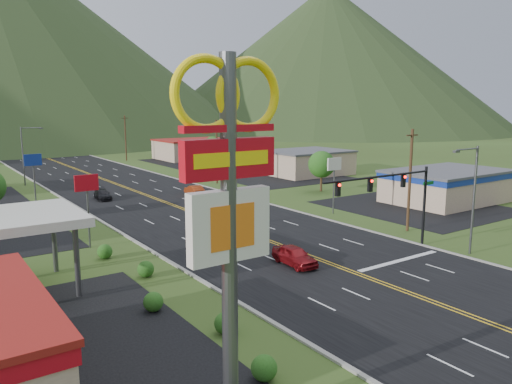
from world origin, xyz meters
TOP-DOWN VIEW (x-y plane):
  - pylon_sign at (-17.00, 2.00)m, footprint 4.32×0.60m
  - traffic_signal at (6.48, 14.00)m, footprint 13.10×0.43m
  - streetlight_east at (11.18, 10.00)m, footprint 3.28×0.25m
  - streetlight_west at (-11.68, 70.00)m, footprint 3.28×0.25m
  - building_east_near at (30.00, 25.00)m, footprint 15.40×10.40m
  - building_east_mid at (32.00, 55.00)m, footprint 14.40×11.40m
  - building_east_far at (28.00, 90.00)m, footprint 16.40×12.40m
  - pole_sign_west_a at (-14.00, 30.00)m, footprint 2.00×0.18m
  - pole_sign_west_b at (-14.00, 52.00)m, footprint 2.00×0.18m
  - pole_sign_east_a at (13.00, 28.00)m, footprint 2.00×0.18m
  - pole_sign_east_b at (13.00, 60.00)m, footprint 2.00×0.18m
  - tree_east_a at (22.00, 40.00)m, footprint 3.84×3.84m
  - tree_east_b at (26.00, 78.00)m, footprint 3.84×3.84m
  - utility_pole_a at (13.50, 18.00)m, footprint 1.60×0.28m
  - utility_pole_b at (13.50, 55.00)m, footprint 1.60×0.28m
  - utility_pole_c at (13.50, 95.00)m, footprint 1.60×0.28m
  - utility_pole_d at (13.50, 135.00)m, footprint 1.60×0.28m
  - mountain_ne at (147.84, 176.19)m, footprint 180.00×180.00m
  - car_red_near at (-2.50, 15.95)m, footprint 1.96×4.44m
  - car_dark_mid at (-5.89, 51.57)m, footprint 2.21×4.46m
  - car_red_far at (5.36, 47.28)m, footprint 1.88×4.36m

SIDE VIEW (x-z plane):
  - car_dark_mid at x=-5.89m, z-range 0.00..1.25m
  - car_red_far at x=5.36m, z-range 0.00..1.40m
  - car_red_near at x=-2.50m, z-range 0.00..1.49m
  - building_east_mid at x=32.00m, z-range 0.01..4.31m
  - building_east_far at x=28.00m, z-range 0.01..4.51m
  - building_east_near at x=30.00m, z-range 0.22..4.32m
  - tree_east_a at x=22.00m, z-range 0.98..6.80m
  - tree_east_b at x=26.00m, z-range 0.98..6.80m
  - pole_sign_west_a at x=-14.00m, z-range 1.85..8.25m
  - pole_sign_west_b at x=-14.00m, z-range 1.85..8.25m
  - pole_sign_east_a at x=13.00m, z-range 1.85..8.25m
  - pole_sign_east_b at x=13.00m, z-range 1.85..8.25m
  - utility_pole_a at x=13.50m, z-range 0.13..10.13m
  - utility_pole_b at x=13.50m, z-range 0.13..10.13m
  - utility_pole_c at x=13.50m, z-range 0.13..10.13m
  - utility_pole_d at x=13.50m, z-range 0.13..10.13m
  - streetlight_east at x=11.18m, z-range 0.68..9.68m
  - streetlight_west at x=-11.68m, z-range 0.68..9.68m
  - traffic_signal at x=6.48m, z-range 1.83..8.83m
  - pylon_sign at x=-17.00m, z-range 2.30..16.30m
  - mountain_ne at x=147.84m, z-range 0.00..70.00m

